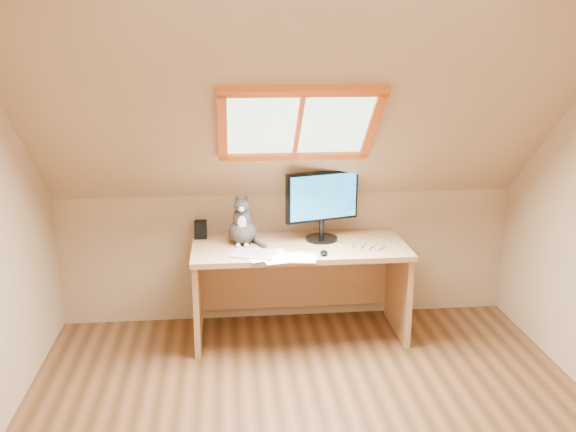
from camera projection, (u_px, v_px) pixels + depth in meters
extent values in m
cube|color=tan|center=(287.00, 256.00, 5.03)|extent=(3.50, 0.02, 1.00)
cube|color=tan|center=(300.00, 113.00, 3.97)|extent=(3.50, 1.56, 1.41)
cube|color=#B2E0CC|center=(298.00, 123.00, 4.07)|extent=(0.90, 0.53, 0.48)
cube|color=#F15416|center=(298.00, 123.00, 4.07)|extent=(1.02, 0.64, 0.59)
cube|color=tan|center=(300.00, 248.00, 4.63)|extent=(1.55, 0.68, 0.04)
cube|color=tan|center=(198.00, 297.00, 4.66)|extent=(0.04, 0.61, 0.67)
cube|color=tan|center=(398.00, 289.00, 4.80)|extent=(0.04, 0.61, 0.67)
cube|color=tan|center=(295.00, 278.00, 5.03)|extent=(1.45, 0.03, 0.47)
cylinder|color=black|center=(321.00, 238.00, 4.75)|extent=(0.24, 0.24, 0.02)
cylinder|color=black|center=(322.00, 229.00, 4.73)|extent=(0.04, 0.04, 0.13)
cube|color=black|center=(322.00, 196.00, 4.66)|extent=(0.55, 0.20, 0.37)
cube|color=#0D25B4|center=(324.00, 197.00, 4.64)|extent=(0.50, 0.16, 0.32)
ellipsoid|color=#3C3735|center=(243.00, 231.00, 4.66)|extent=(0.22, 0.26, 0.18)
ellipsoid|color=#3C3735|center=(242.00, 218.00, 4.61)|extent=(0.14, 0.14, 0.19)
ellipsoid|color=silver|center=(242.00, 223.00, 4.56)|extent=(0.07, 0.04, 0.11)
ellipsoid|color=#3C3735|center=(242.00, 205.00, 4.54)|extent=(0.11, 0.10, 0.10)
sphere|color=silver|center=(241.00, 209.00, 4.50)|extent=(0.04, 0.04, 0.04)
cone|color=#3C3735|center=(237.00, 198.00, 4.55)|extent=(0.05, 0.05, 0.06)
cone|color=#3C3735|center=(246.00, 198.00, 4.55)|extent=(0.05, 0.05, 0.06)
cube|color=black|center=(201.00, 229.00, 4.78)|extent=(0.09, 0.09, 0.13)
cube|color=#B2B2B7|center=(254.00, 254.00, 4.42)|extent=(0.35, 0.30, 0.01)
ellipsoid|color=black|center=(324.00, 253.00, 4.42)|extent=(0.06, 0.10, 0.03)
cube|color=white|center=(282.00, 257.00, 4.37)|extent=(0.33, 0.27, 0.00)
cube|color=white|center=(282.00, 257.00, 4.37)|extent=(0.32, 0.24, 0.00)
cube|color=white|center=(282.00, 257.00, 4.36)|extent=(0.35, 0.30, 0.00)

